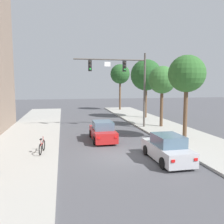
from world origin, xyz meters
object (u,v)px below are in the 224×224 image
(bicycle_leaning, at_px, (42,147))
(street_tree_nearest, at_px, (187,74))
(car_following_silver, at_px, (167,149))
(traffic_signal_mast, at_px, (125,76))
(street_tree_second, at_px, (162,80))
(street_tree_third, at_px, (146,75))
(car_lead_red, at_px, (103,132))
(fire_hydrant, at_px, (170,136))
(street_tree_farthest, at_px, (120,74))

(bicycle_leaning, relative_size, street_tree_nearest, 0.26)
(car_following_silver, xyz_separation_m, bicycle_leaning, (-7.40, 2.72, -0.18))
(traffic_signal_mast, relative_size, car_following_silver, 1.76)
(street_tree_second, distance_m, street_tree_third, 6.78)
(traffic_signal_mast, xyz_separation_m, street_tree_nearest, (3.42, -6.03, -0.06))
(bicycle_leaning, bearing_deg, car_lead_red, 35.08)
(fire_hydrant, bearing_deg, car_following_silver, -117.49)
(street_tree_nearest, distance_m, street_tree_second, 5.96)
(traffic_signal_mast, height_order, street_tree_farthest, street_tree_farthest)
(car_following_silver, bearing_deg, street_tree_second, 68.49)
(street_tree_second, bearing_deg, bicycle_leaning, -146.30)
(street_tree_third, xyz_separation_m, street_tree_farthest, (-0.98, 10.42, 0.52))
(car_lead_red, bearing_deg, bicycle_leaning, -144.92)
(car_lead_red, bearing_deg, street_tree_farthest, 72.88)
(street_tree_third, bearing_deg, bicycle_leaning, -130.19)
(car_following_silver, height_order, street_tree_farthest, street_tree_farthest)
(street_tree_third, bearing_deg, street_tree_second, -95.48)
(street_tree_second, bearing_deg, street_tree_farthest, 91.13)
(traffic_signal_mast, distance_m, street_tree_third, 8.04)
(car_following_silver, relative_size, street_tree_third, 0.56)
(fire_hydrant, bearing_deg, street_tree_second, 72.92)
(car_lead_red, xyz_separation_m, fire_hydrant, (5.11, -1.64, -0.22))
(fire_hydrant, xyz_separation_m, street_tree_second, (1.89, 6.15, 4.44))
(street_tree_nearest, bearing_deg, street_tree_third, 84.71)
(car_following_silver, bearing_deg, street_tree_farthest, 82.23)
(traffic_signal_mast, distance_m, car_following_silver, 11.47)
(street_tree_nearest, distance_m, street_tree_third, 12.69)
(street_tree_second, xyz_separation_m, street_tree_farthest, (-0.34, 17.12, 1.29))
(bicycle_leaning, height_order, street_tree_nearest, street_tree_nearest)
(traffic_signal_mast, bearing_deg, car_following_silver, -90.82)
(street_tree_second, bearing_deg, street_tree_nearest, -95.08)
(street_tree_nearest, bearing_deg, bicycle_leaning, -170.98)
(street_tree_nearest, distance_m, street_tree_farthest, 23.06)
(street_tree_farthest, bearing_deg, traffic_signal_mast, -101.96)
(fire_hydrant, xyz_separation_m, street_tree_farthest, (1.55, 23.27, 5.73))
(street_tree_nearest, height_order, street_tree_farthest, street_tree_farthest)
(traffic_signal_mast, bearing_deg, bicycle_leaning, -134.18)
(traffic_signal_mast, bearing_deg, fire_hydrant, -71.84)
(car_lead_red, distance_m, street_tree_third, 14.46)
(street_tree_nearest, height_order, street_tree_third, street_tree_third)
(car_following_silver, height_order, street_tree_nearest, street_tree_nearest)
(street_tree_second, bearing_deg, fire_hydrant, -107.08)
(car_following_silver, xyz_separation_m, street_tree_farthest, (3.75, 27.50, 5.52))
(car_lead_red, distance_m, fire_hydrant, 5.37)
(traffic_signal_mast, relative_size, street_tree_third, 0.99)
(fire_hydrant, xyz_separation_m, street_tree_nearest, (1.36, 0.23, 4.81))
(bicycle_leaning, xyz_separation_m, street_tree_third, (12.13, 14.37, 5.18))
(traffic_signal_mast, height_order, car_following_silver, traffic_signal_mast)
(fire_hydrant, bearing_deg, street_tree_nearest, 9.43)
(street_tree_third, bearing_deg, car_following_silver, -105.49)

